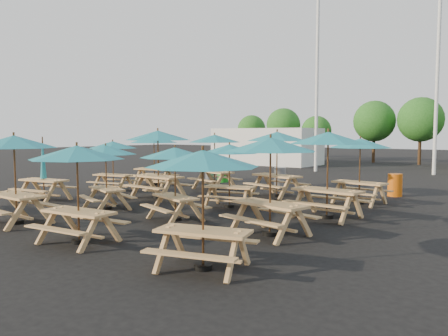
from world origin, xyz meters
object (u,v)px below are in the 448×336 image
Objects in this scene: picnic_unit_2 at (113,147)px; picnic_unit_14 at (328,142)px; picnic_unit_10 at (229,152)px; picnic_unit_15 at (360,147)px; picnic_unit_12 at (203,165)px; waste_bin_3 at (395,185)px; picnic_unit_3 at (154,142)px; waste_bin_2 at (280,177)px; picnic_unit_4 at (14,146)px; picnic_unit_8 at (77,158)px; picnic_unit_1 at (43,175)px; waste_bin_1 at (223,173)px; picnic_unit_6 at (158,139)px; picnic_unit_7 at (215,141)px; picnic_unit_11 at (277,140)px; picnic_unit_13 at (271,150)px; picnic_unit_9 at (175,156)px; picnic_unit_5 at (106,153)px; waste_bin_0 at (210,172)px.

picnic_unit_14 is at bearing -14.14° from picnic_unit_2.
picnic_unit_15 reaches higher than picnic_unit_10.
picnic_unit_12 is 2.85× the size of waste_bin_3.
waste_bin_2 is (4.94, 3.03, -1.58)m from picnic_unit_3.
picnic_unit_14 is 7.69m from waste_bin_2.
picnic_unit_4 is 3.12m from picnic_unit_8.
picnic_unit_1 is at bearing -138.78° from waste_bin_3.
picnic_unit_8 is at bearing -2.81° from picnic_unit_4.
picnic_unit_10 is (6.23, -0.39, -0.02)m from picnic_unit_2.
picnic_unit_8 is 2.57× the size of waste_bin_2.
picnic_unit_15 is at bearing 97.98° from picnic_unit_14.
picnic_unit_12 is 8.76m from picnic_unit_15.
picnic_unit_12 reaches higher than waste_bin_2.
waste_bin_1 is at bearing 60.40° from picnic_unit_2.
picnic_unit_15 is at bearing 56.74° from picnic_unit_4.
picnic_unit_4 is 5.50m from picnic_unit_6.
picnic_unit_10 reaches higher than waste_bin_3.
picnic_unit_7 is 3.20× the size of waste_bin_3.
picnic_unit_4 reaches higher than picnic_unit_12.
picnic_unit_8 is 2.57× the size of waste_bin_3.
picnic_unit_15 is at bearing -100.53° from waste_bin_3.
picnic_unit_13 is (3.03, -5.67, -0.14)m from picnic_unit_11.
picnic_unit_9 is 0.85× the size of picnic_unit_11.
picnic_unit_8 is 0.87× the size of picnic_unit_13.
picnic_unit_5 is at bearing -127.89° from waste_bin_3.
waste_bin_0 is (-9.00, 11.64, -1.41)m from picnic_unit_12.
picnic_unit_9 is at bearing -61.18° from waste_bin_1.
picnic_unit_13 reaches higher than waste_bin_2.
waste_bin_2 is at bearing 84.36° from picnic_unit_4.
picnic_unit_13 reaches higher than picnic_unit_12.
picnic_unit_15 reaches higher than waste_bin_3.
picnic_unit_3 is 1.05× the size of picnic_unit_14.
picnic_unit_8 is at bearing -68.00° from waste_bin_1.
picnic_unit_8 reaches higher than waste_bin_3.
picnic_unit_11 reaches higher than picnic_unit_1.
picnic_unit_14 is at bearing -80.42° from picnic_unit_15.
picnic_unit_6 is 1.00× the size of picnic_unit_14.
picnic_unit_2 is 0.95× the size of picnic_unit_12.
picnic_unit_3 is 1.09× the size of picnic_unit_9.
picnic_unit_8 is (3.11, -0.27, -0.18)m from picnic_unit_4.
waste_bin_3 is (3.59, 2.76, -1.73)m from picnic_unit_11.
picnic_unit_1 reaches higher than picnic_unit_2.
picnic_unit_15 is at bearing 31.20° from picnic_unit_10.
picnic_unit_7 reaches higher than picnic_unit_12.
picnic_unit_6 is 0.91× the size of picnic_unit_7.
picnic_unit_6 reaches higher than picnic_unit_5.
picnic_unit_4 is 10.63m from picnic_unit_15.
picnic_unit_8 is 8.76m from picnic_unit_11.
picnic_unit_5 is 5.92m from picnic_unit_7.
picnic_unit_11 is at bearing -142.45° from waste_bin_3.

